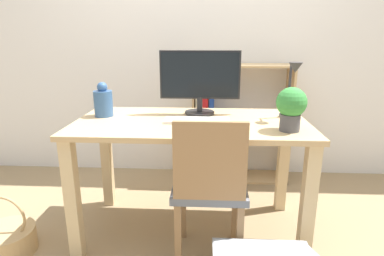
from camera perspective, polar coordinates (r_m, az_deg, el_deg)
ground_plane at (r=2.25m, az=-0.15°, el=-17.50°), size 10.00×10.00×0.00m
wall_back at (r=2.90m, az=1.04°, el=17.09°), size 8.00×0.05×2.60m
desk at (r=1.98m, az=-0.16°, el=-2.42°), size 1.40×0.73×0.75m
monitor at (r=2.08m, az=1.41°, el=8.79°), size 0.52×0.19×0.41m
keyboard at (r=1.91m, az=0.90°, el=1.34°), size 0.39×0.14×0.02m
vase at (r=2.11m, az=-15.49°, el=4.50°), size 0.12×0.12×0.22m
desk_lamp at (r=2.02m, az=17.37°, el=7.30°), size 0.10×0.19×0.35m
potted_plant at (r=1.78m, az=17.21°, el=3.67°), size 0.16×0.16×0.24m
chair at (r=1.74m, az=3.12°, el=-10.09°), size 0.40×0.40×0.86m
bookshelf at (r=2.84m, az=5.48°, el=-0.79°), size 0.83×0.28×1.02m
basket at (r=2.29m, az=-30.17°, el=-16.75°), size 0.33×0.33×0.37m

